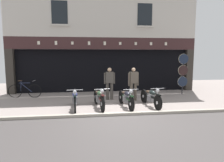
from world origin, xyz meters
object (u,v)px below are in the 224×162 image
Objects in this scene: shopkeeper_center at (133,83)px; tyre_sign_pole at (183,71)px; motorcycle_center_right at (151,97)px; motorcycle_center_left at (99,98)px; motorcycle_center at (126,98)px; salesman_left at (110,82)px; motorcycle_left at (75,99)px; leaning_bicycle at (25,90)px; advert_board_near at (71,63)px.

tyre_sign_pole reaches higher than shopkeeper_center.
motorcycle_center_left is at bearing -7.95° from motorcycle_center_right.
motorcycle_center is 1.24× the size of salesman_left.
motorcycle_center is 1.80m from salesman_left.
motorcycle_center_right is at bearing 177.66° from motorcycle_left.
motorcycle_left is at bearing -6.66° from motorcycle_center_right.
motorcycle_left is 1.15× the size of leaning_bicycle.
motorcycle_center_right is at bearing -48.29° from advert_board_near.
leaning_bicycle is at bearing -35.58° from motorcycle_center.
motorcycle_center_left is 1.30× the size of salesman_left.
tyre_sign_pole is at bearing -152.77° from motorcycle_center.
advert_board_near reaches higher than leaning_bicycle.
motorcycle_left is 3.11m from shopkeeper_center.
tyre_sign_pole reaches higher than salesman_left.
shopkeeper_center is 0.70× the size of tyre_sign_pole.
motorcycle_center_right is (2.28, -0.03, -0.01)m from motorcycle_center_left.
salesman_left is at bearing -52.05° from motorcycle_center_right.
leaning_bicycle is at bearing -42.47° from motorcycle_center_left.
salesman_left is 3.36m from advert_board_near.
advert_board_near reaches higher than salesman_left.
motorcycle_center_left is 1.17m from motorcycle_center.
shopkeeper_center is at bearing 78.19° from leaning_bicycle.
motorcycle_center_left is at bearing -179.44° from motorcycle_left.
motorcycle_left is at bearing 44.54° from salesman_left.
motorcycle_center_left is 1.29× the size of shopkeeper_center.
tyre_sign_pole is 8.86m from leaning_bicycle.
motorcycle_center_left is 4.65m from leaning_bicycle.
salesman_left is 1.82× the size of advert_board_near.
motorcycle_center_left reaches higher than motorcycle_left.
motorcycle_center_right reaches higher than motorcycle_center.
shopkeeper_center is at bearing 160.23° from salesman_left.
tyre_sign_pole is 2.61× the size of advert_board_near.
motorcycle_left is 4.40m from advert_board_near.
salesman_left is (-0.52, 1.66, 0.49)m from motorcycle_center.
shopkeeper_center is (0.62, 1.26, 0.49)m from motorcycle_center.
motorcycle_center is 1.12m from motorcycle_center_right.
salesman_left reaches higher than motorcycle_center.
shopkeeper_center is (1.79, 1.20, 0.47)m from motorcycle_center_left.
motorcycle_center_right is at bearing 174.86° from motorcycle_center.
tyre_sign_pole is 6.63m from advert_board_near.
motorcycle_left is 6.62m from tyre_sign_pole.
advert_board_near is at bearing 166.01° from tyre_sign_pole.
tyre_sign_pole reaches higher than motorcycle_left.
leaning_bicycle is (-2.38, -1.41, -1.40)m from advert_board_near.
motorcycle_center_right is at bearing 172.20° from motorcycle_center_left.
leaning_bicycle is at bearing -28.25° from shopkeeper_center.
salesman_left reaches higher than motorcycle_center_right.
shopkeeper_center is 3.51m from tyre_sign_pole.
tyre_sign_pole is at bearing -160.42° from motorcycle_center_left.
leaning_bicycle is at bearing -31.37° from motorcycle_center_right.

